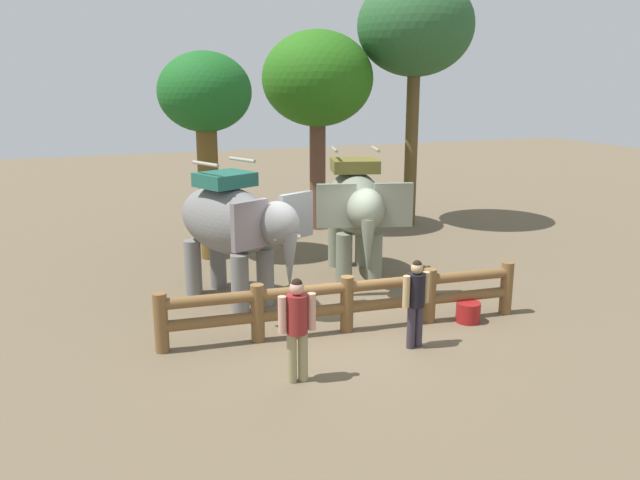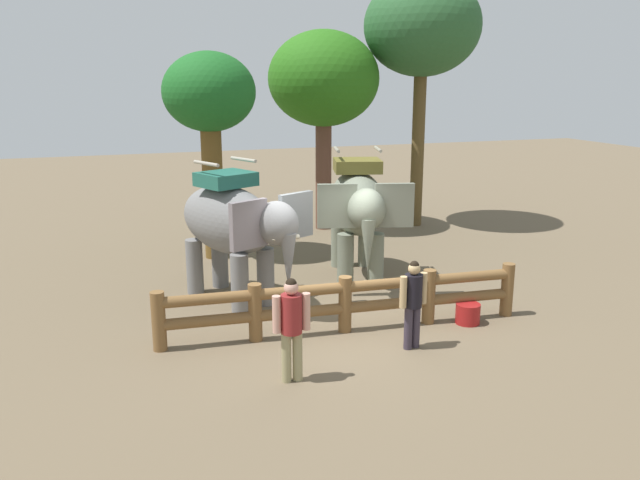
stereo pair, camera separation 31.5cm
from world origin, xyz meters
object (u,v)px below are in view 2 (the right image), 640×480
at_px(tree_far_right, 422,28).
at_px(tourist_woman_in_black, 413,298).
at_px(elephant_center, 358,207).
at_px(feed_bucket, 468,313).
at_px(log_fence, 345,300).
at_px(tree_back_center, 209,100).
at_px(tourist_man_in_blue, 292,322).
at_px(tree_far_left, 324,81).
at_px(elephant_near_left, 234,224).

bearing_deg(tree_far_right, tourist_woman_in_black, -117.62).
relative_size(elephant_center, tree_far_right, 0.48).
bearing_deg(feed_bucket, log_fence, 170.55).
xyz_separation_m(tourist_woman_in_black, feed_bucket, (1.53, 0.68, -0.71)).
bearing_deg(feed_bucket, elephant_center, 105.84).
height_order(tree_back_center, tree_far_right, tree_far_right).
bearing_deg(log_fence, tourist_man_in_blue, -133.13).
relative_size(tree_back_center, tree_far_right, 0.69).
distance_m(tree_far_left, tree_back_center, 4.36).
bearing_deg(feed_bucket, tree_back_center, 120.85).
xyz_separation_m(elephant_near_left, feed_bucket, (3.90, -2.68, -1.46)).
bearing_deg(feed_bucket, tourist_woman_in_black, -156.03).
bearing_deg(tourist_man_in_blue, elephant_near_left, 90.82).
bearing_deg(log_fence, elephant_center, 63.75).
relative_size(log_fence, tree_far_left, 1.16).
relative_size(tree_far_right, feed_bucket, 16.15).
bearing_deg(log_fence, tourist_woman_in_black, -52.60).
distance_m(log_fence, feed_bucket, 2.42).
distance_m(log_fence, tree_far_right, 10.59).
distance_m(elephant_near_left, elephant_center, 3.03).
xyz_separation_m(tourist_man_in_blue, feed_bucket, (3.84, 1.20, -0.76)).
distance_m(log_fence, elephant_near_left, 2.95).
relative_size(tree_back_center, feed_bucket, 11.16).
height_order(tourist_woman_in_black, tree_back_center, tree_back_center).
bearing_deg(log_fence, elephant_near_left, 124.02).
height_order(tree_far_left, tree_back_center, tree_far_left).
height_order(tree_far_left, tree_far_right, tree_far_right).
distance_m(elephant_center, feed_bucket, 3.72).
xyz_separation_m(log_fence, elephant_center, (1.42, 2.88, 1.08)).
height_order(tourist_woman_in_black, tourist_man_in_blue, tourist_man_in_blue).
xyz_separation_m(tree_back_center, feed_bucket, (3.70, -6.20, -3.80)).
distance_m(log_fence, tree_far_left, 9.18).
bearing_deg(tree_back_center, tree_far_left, 30.25).
relative_size(tourist_man_in_blue, tree_far_right, 0.22).
relative_size(tourist_woman_in_black, tree_far_right, 0.21).
xyz_separation_m(tourist_man_in_blue, tree_back_center, (0.14, 7.40, 3.03)).
xyz_separation_m(tree_far_left, tree_far_right, (2.90, -0.52, 1.51)).
distance_m(tourist_woman_in_black, feed_bucket, 1.82).
relative_size(tree_far_left, feed_bucket, 12.72).
distance_m(tourist_woman_in_black, tree_far_left, 9.85).
relative_size(log_fence, tourist_woman_in_black, 4.36).
distance_m(tourist_man_in_blue, tree_back_center, 7.99).
distance_m(elephant_near_left, tree_far_right, 9.59).
bearing_deg(tree_far_right, log_fence, -125.31).
relative_size(elephant_near_left, tourist_woman_in_black, 2.22).
bearing_deg(elephant_near_left, log_fence, -55.98).
height_order(tourist_man_in_blue, feed_bucket, tourist_man_in_blue).
bearing_deg(log_fence, feed_bucket, -9.45).
relative_size(log_fence, feed_bucket, 14.76).
relative_size(tourist_woman_in_black, tree_back_center, 0.30).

